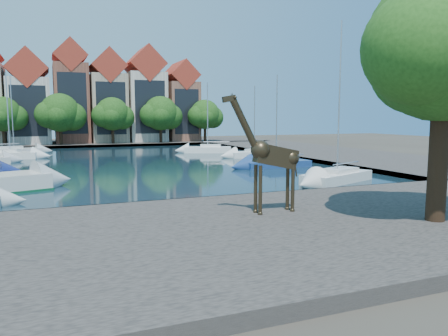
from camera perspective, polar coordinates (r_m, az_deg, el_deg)
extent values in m
plane|color=#38332B|center=(24.50, -2.86, -4.91)|extent=(160.00, 160.00, 0.00)
cube|color=black|center=(47.59, -12.35, 0.70)|extent=(38.00, 50.00, 0.08)
cube|color=#4A4540|center=(18.15, 4.46, -8.29)|extent=(50.00, 14.00, 0.50)
cube|color=#4A4540|center=(79.21, -16.24, 3.11)|extent=(60.00, 16.00, 0.50)
cube|color=#4A4540|center=(57.26, 13.15, 1.89)|extent=(14.00, 52.00, 0.50)
cylinder|color=#332114|center=(20.61, 26.21, 1.31)|extent=(0.80, 0.80, 5.50)
sphere|color=#1E4814|center=(20.75, 26.91, 14.26)|extent=(6.40, 6.40, 6.40)
sphere|color=#1E4814|center=(19.16, 24.20, 14.11)|extent=(4.48, 4.48, 4.48)
cube|color=silver|center=(78.73, -24.05, 6.78)|extent=(6.37, 9.00, 10.50)
cube|color=#9B381F|center=(79.08, -24.29, 11.62)|extent=(6.43, 9.18, 6.43)
cube|color=black|center=(74.26, -24.17, 6.81)|extent=(5.20, 0.05, 7.88)
cube|color=brown|center=(78.80, -19.33, 7.90)|extent=(5.39, 9.00, 13.00)
cube|color=#9B381F|center=(79.38, -19.55, 13.47)|extent=(5.44, 9.18, 5.44)
cube|color=black|center=(74.33, -19.16, 7.99)|extent=(4.40, 0.05, 9.75)
cube|color=tan|center=(79.30, -14.94, 7.50)|extent=(5.88, 9.00, 11.50)
cube|color=#9B381F|center=(79.73, -15.10, 12.58)|extent=(5.94, 9.18, 5.94)
cube|color=black|center=(74.86, -14.51, 7.57)|extent=(4.80, 0.05, 8.62)
cube|color=beige|center=(80.37, -10.30, 7.78)|extent=(6.37, 9.00, 12.00)
cube|color=#9B381F|center=(80.85, -10.41, 13.05)|extent=(6.43, 9.18, 6.43)
cube|color=black|center=(75.99, -9.61, 7.86)|extent=(5.20, 0.05, 9.00)
cube|color=brown|center=(81.93, -5.80, 7.31)|extent=(5.39, 9.00, 10.50)
cube|color=#9B381F|center=(82.24, -5.85, 11.82)|extent=(5.44, 9.18, 5.44)
cube|color=black|center=(77.63, -4.87, 7.35)|extent=(4.40, 0.05, 7.88)
cylinder|color=#332114|center=(73.50, -26.79, 3.84)|extent=(0.50, 0.50, 3.20)
sphere|color=#17360F|center=(73.44, -26.93, 6.30)|extent=(5.20, 5.20, 5.20)
sphere|color=#17360F|center=(73.63, -25.67, 5.96)|extent=(3.90, 3.90, 3.90)
cylinder|color=#332114|center=(73.26, -20.54, 4.12)|extent=(0.50, 0.50, 3.20)
sphere|color=#17360F|center=(73.21, -20.65, 6.78)|extent=(6.00, 6.00, 6.00)
sphere|color=#17360F|center=(73.57, -19.23, 6.37)|extent=(4.50, 4.50, 4.50)
sphere|color=#17360F|center=(72.78, -21.94, 6.49)|extent=(4.20, 4.20, 4.20)
cylinder|color=#332114|center=(73.89, -14.31, 4.36)|extent=(0.50, 0.50, 3.20)
sphere|color=#17360F|center=(73.84, -14.39, 6.86)|extent=(5.40, 5.40, 5.40)
sphere|color=#17360F|center=(74.37, -13.16, 6.48)|extent=(4.05, 4.05, 4.05)
sphere|color=#17360F|center=(73.26, -15.50, 6.62)|extent=(3.78, 3.78, 3.78)
cylinder|color=#332114|center=(75.37, -8.26, 4.55)|extent=(0.50, 0.50, 3.20)
sphere|color=#17360F|center=(75.32, -8.30, 7.09)|extent=(5.80, 5.80, 5.80)
sphere|color=#17360F|center=(76.04, -7.07, 6.67)|extent=(4.35, 4.35, 4.35)
sphere|color=#17360F|center=(74.57, -9.42, 6.85)|extent=(4.06, 4.06, 4.06)
cylinder|color=#332114|center=(77.66, -2.50, 4.68)|extent=(0.50, 0.50, 3.20)
sphere|color=#17360F|center=(77.60, -2.51, 7.01)|extent=(5.20, 5.20, 5.20)
sphere|color=#17360F|center=(78.42, -1.50, 6.63)|extent=(3.90, 3.90, 3.90)
sphere|color=#17360F|center=(76.76, -3.42, 6.81)|extent=(3.64, 3.64, 3.64)
cylinder|color=#322819|center=(19.88, 4.77, -2.91)|extent=(0.17, 0.17, 2.25)
cylinder|color=#322819|center=(20.30, 4.15, -2.71)|extent=(0.17, 0.17, 2.25)
cylinder|color=#322819|center=(20.72, 8.97, -2.58)|extent=(0.17, 0.17, 2.25)
cylinder|color=#322819|center=(21.12, 8.30, -2.39)|extent=(0.17, 0.17, 2.25)
cube|color=#322819|center=(20.32, 6.78, 1.53)|extent=(2.19, 0.62, 1.31)
cylinder|color=#322819|center=(19.51, 2.74, 5.65)|extent=(1.44, 0.34, 2.32)
cube|color=#322819|center=(19.20, 0.66, 9.04)|extent=(0.63, 0.20, 0.35)
cube|color=white|center=(56.05, -26.14, 1.61)|extent=(6.56, 3.72, 0.99)
cube|color=white|center=(56.03, -26.16, 1.94)|extent=(3.02, 2.18, 0.55)
cylinder|color=#B2B2B7|center=(55.88, -26.40, 6.47)|extent=(0.13, 0.13, 8.97)
cube|color=silver|center=(62.40, -25.72, 2.06)|extent=(6.83, 3.31, 0.94)
cube|color=silver|center=(62.38, -25.74, 2.35)|extent=(3.08, 2.04, 0.52)
cylinder|color=#B2B2B7|center=(62.24, -25.96, 6.54)|extent=(0.13, 0.13, 9.22)
cube|color=silver|center=(33.53, 14.55, -1.01)|extent=(6.79, 4.49, 0.92)
cube|color=silver|center=(33.49, 14.56, -0.49)|extent=(3.19, 2.51, 0.51)
cylinder|color=#B2B2B7|center=(33.26, 14.85, 8.84)|extent=(0.12, 0.12, 10.98)
cube|color=navy|center=(42.26, 6.81, 0.65)|extent=(6.78, 2.61, 0.80)
cube|color=navy|center=(42.23, 6.82, 1.01)|extent=(2.99, 1.76, 0.44)
cylinder|color=#B2B2B7|center=(42.02, 6.90, 6.47)|extent=(0.11, 0.11, 8.13)
cube|color=white|center=(52.42, 3.97, 1.91)|extent=(6.09, 2.20, 0.88)
cube|color=white|center=(52.40, 3.97, 2.23)|extent=(2.67, 1.52, 0.49)
cylinder|color=#B2B2B7|center=(52.23, 4.01, 6.43)|extent=(0.12, 0.12, 7.77)
cube|color=white|center=(58.73, -2.14, 2.51)|extent=(6.55, 4.20, 1.01)
cube|color=white|center=(58.71, -2.14, 2.84)|extent=(3.06, 2.37, 0.56)
cylinder|color=#B2B2B7|center=(58.57, -2.16, 6.94)|extent=(0.13, 0.13, 8.51)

